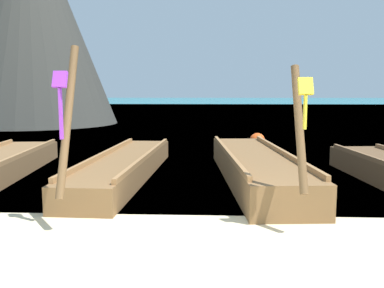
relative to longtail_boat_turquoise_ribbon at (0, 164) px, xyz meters
The scene contains 7 objects.
ground 6.77m from the longtail_boat_turquoise_ribbon, 45.82° to the right, with size 120.00×120.00×0.00m, color beige.
sea_water 57.14m from the longtail_boat_turquoise_ribbon, 85.27° to the left, with size 120.00×120.00×0.00m, color #147A89.
longtail_boat_turquoise_ribbon is the anchor object (origin of this frame).
longtail_boat_violet_ribbon 3.10m from the longtail_boat_turquoise_ribbon, ahead, with size 1.38×7.04×2.73m.
longtail_boat_yellow_ribbon 6.12m from the longtail_boat_turquoise_ribbon, ahead, with size 1.83×6.86×2.41m.
karst_rock 17.91m from the longtail_boat_turquoise_ribbon, 111.41° to the left, with size 10.82×9.97×13.28m.
mooring_buoy_near 8.34m from the longtail_boat_turquoise_ribbon, 36.03° to the left, with size 0.55×0.55×0.55m.
Camera 1 is at (0.39, -4.74, 2.02)m, focal length 38.50 mm.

